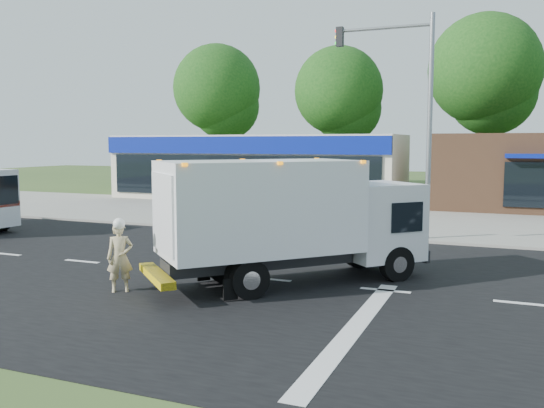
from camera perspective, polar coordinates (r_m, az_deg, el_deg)
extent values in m
plane|color=#385123|center=(14.94, -0.30, -7.52)|extent=(120.00, 120.00, 0.00)
cube|color=black|center=(14.94, -0.30, -7.50)|extent=(60.00, 14.00, 0.02)
cube|color=gray|center=(22.59, 7.65, -2.78)|extent=(60.00, 2.40, 0.12)
cube|color=gray|center=(28.20, 10.59, -1.18)|extent=(60.00, 9.00, 0.02)
cube|color=silver|center=(20.09, -24.86, -4.52)|extent=(1.20, 0.15, 0.01)
cube|color=silver|center=(18.04, -18.30, -5.41)|extent=(1.20, 0.15, 0.01)
cube|color=silver|center=(16.28, -10.17, -6.41)|extent=(1.20, 0.15, 0.01)
cube|color=silver|center=(14.93, -0.30, -7.45)|extent=(1.20, 0.15, 0.01)
cube|color=silver|center=(14.10, 11.17, -8.38)|extent=(1.20, 0.15, 0.01)
cube|color=silver|center=(13.88, 23.57, -9.01)|extent=(1.20, 0.15, 0.01)
cube|color=silver|center=(11.28, 8.21, -12.01)|extent=(0.40, 7.00, 0.01)
cube|color=black|center=(14.10, -1.19, -5.59)|extent=(3.95, 4.05, 0.33)
cube|color=silver|center=(15.56, 10.25, -1.59)|extent=(2.77, 2.77, 1.98)
cube|color=black|center=(16.05, 12.91, -0.74)|extent=(1.39, 1.34, 0.85)
cube|color=white|center=(13.90, -1.20, -0.25)|extent=(4.90, 4.97, 2.22)
cube|color=silver|center=(13.17, -10.77, -0.91)|extent=(1.40, 1.35, 1.79)
cube|color=yellow|center=(13.37, -11.36, -6.97)|extent=(1.86, 1.81, 0.17)
cube|color=orange|center=(13.82, -1.21, 4.23)|extent=(4.80, 4.86, 0.08)
cylinder|color=black|center=(16.48, 8.56, -4.69)|extent=(0.83, 0.85, 0.91)
cylinder|color=black|center=(15.03, 12.26, -5.80)|extent=(0.83, 0.85, 0.91)
cylinder|color=black|center=(14.78, -4.99, -5.89)|extent=(0.83, 0.85, 0.91)
cylinder|color=black|center=(13.05, -2.25, -7.48)|extent=(0.83, 0.85, 0.91)
imported|color=tan|center=(14.04, -14.83, -5.14)|extent=(0.72, 0.68, 1.66)
sphere|color=white|center=(13.91, -14.92, -1.91)|extent=(0.28, 0.28, 0.28)
cylinder|color=black|center=(25.47, -25.24, -1.44)|extent=(0.90, 0.35, 0.89)
cube|color=beige|center=(36.48, -1.42, 3.68)|extent=(18.00, 6.00, 4.00)
cube|color=navy|center=(33.67, -3.51, 5.85)|extent=(18.00, 0.30, 1.00)
cube|color=black|center=(33.73, -3.49, 2.79)|extent=(17.00, 0.12, 2.40)
cube|color=#382316|center=(33.50, 24.60, 2.92)|extent=(10.00, 6.00, 4.00)
cube|color=navy|center=(30.37, 24.92, 4.34)|extent=(3.00, 1.20, 0.20)
cube|color=black|center=(30.48, 24.80, 1.71)|extent=(3.00, 0.12, 2.20)
cylinder|color=gray|center=(21.19, 15.33, 7.17)|extent=(0.18, 0.18, 8.00)
cylinder|color=gray|center=(21.84, 10.98, 16.75)|extent=(3.40, 0.12, 0.12)
cube|color=black|center=(22.17, 6.74, 16.12)|extent=(0.25, 0.25, 0.70)
cylinder|color=#332114|center=(46.69, -5.42, 6.22)|extent=(0.56, 0.56, 7.35)
sphere|color=#144313|center=(46.89, -5.48, 11.36)|extent=(6.93, 6.93, 6.93)
sphere|color=#144313|center=(47.00, -4.63, 9.69)|extent=(5.46, 5.46, 5.46)
cylinder|color=#332114|center=(43.00, 6.55, 5.90)|extent=(0.56, 0.56, 6.86)
sphere|color=#144313|center=(43.18, 6.61, 11.11)|extent=(6.47, 6.47, 6.47)
sphere|color=#144313|center=(43.43, 7.42, 9.38)|extent=(5.10, 5.10, 5.10)
cylinder|color=#332114|center=(41.46, 20.08, 6.25)|extent=(0.56, 0.56, 7.84)
sphere|color=#144313|center=(41.75, 20.30, 12.41)|extent=(7.39, 7.39, 7.39)
sphere|color=#144313|center=(42.08, 20.94, 10.34)|extent=(5.82, 5.82, 5.82)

